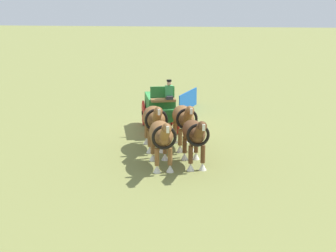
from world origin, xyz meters
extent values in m
plane|color=olive|center=(0.00, 0.00, 0.00)|extent=(220.00, 220.00, 0.00)
cube|color=#236B2D|center=(0.00, 0.00, 1.25)|extent=(2.70, 1.92, 1.00)
cube|color=brown|center=(1.41, 0.40, 1.79)|extent=(0.86, 1.28, 0.12)
cube|color=#236B2D|center=(1.80, 0.51, 1.10)|extent=(0.52, 1.07, 0.60)
cube|color=#236B2D|center=(1.12, 0.32, 2.13)|extent=(0.38, 1.14, 0.55)
cube|color=red|center=(0.00, 0.00, 0.65)|extent=(2.62, 0.89, 0.16)
cylinder|color=red|center=(0.73, 0.99, 0.65)|extent=(1.28, 0.44, 1.31)
cylinder|color=black|center=(0.73, 0.99, 0.65)|extent=(0.24, 0.23, 0.20)
cylinder|color=red|center=(1.14, -0.45, 0.65)|extent=(1.28, 0.44, 1.31)
cylinder|color=black|center=(1.14, -0.45, 0.65)|extent=(0.24, 0.23, 0.20)
cylinder|color=red|center=(-1.14, 0.45, 0.65)|extent=(1.28, 0.44, 1.31)
cylinder|color=black|center=(-1.14, 0.45, 0.65)|extent=(0.24, 0.23, 0.20)
cylinder|color=red|center=(-0.73, -0.99, 0.65)|extent=(1.28, 0.44, 1.31)
cylinder|color=black|center=(-0.73, -0.99, 0.65)|extent=(0.24, 0.23, 0.20)
cylinder|color=brown|center=(2.42, 0.69, 0.70)|extent=(2.53, 0.81, 0.10)
cube|color=#2D2D33|center=(1.45, 0.71, 1.93)|extent=(0.47, 0.42, 0.16)
cube|color=#338C4C|center=(1.33, 0.68, 2.21)|extent=(0.33, 0.41, 0.55)
sphere|color=tan|center=(1.33, 0.68, 2.59)|extent=(0.22, 0.22, 0.22)
cylinder|color=black|center=(1.33, 0.68, 2.72)|extent=(0.24, 0.24, 0.08)
ellipsoid|color=brown|center=(3.11, 1.57, 1.41)|extent=(2.36, 1.48, 0.92)
cylinder|color=brown|center=(3.77, 2.02, 0.66)|extent=(0.18, 0.18, 0.71)
cone|color=silver|center=(3.77, 2.02, 0.15)|extent=(0.30, 0.30, 0.31)
cylinder|color=brown|center=(3.91, 1.53, 0.66)|extent=(0.18, 0.18, 0.71)
cone|color=silver|center=(3.91, 1.53, 0.15)|extent=(0.30, 0.30, 0.31)
cylinder|color=brown|center=(2.30, 1.60, 0.66)|extent=(0.18, 0.18, 0.71)
cone|color=silver|center=(2.30, 1.60, 0.15)|extent=(0.30, 0.30, 0.31)
cylinder|color=brown|center=(2.44, 1.11, 0.66)|extent=(0.18, 0.18, 0.71)
cone|color=silver|center=(2.44, 1.11, 0.15)|extent=(0.30, 0.30, 0.31)
cylinder|color=brown|center=(4.41, 1.94, 1.81)|extent=(1.01, 0.61, 0.81)
ellipsoid|color=brown|center=(4.76, 2.04, 2.06)|extent=(0.65, 0.42, 0.32)
cube|color=silver|center=(5.03, 2.12, 2.06)|extent=(0.09, 0.11, 0.24)
torus|color=black|center=(4.05, 1.84, 1.51)|extent=(0.38, 0.94, 0.95)
cylinder|color=black|center=(2.01, 1.25, 1.11)|extent=(0.14, 0.14, 0.80)
ellipsoid|color=brown|center=(3.47, 0.32, 1.39)|extent=(2.27, 1.52, 0.98)
cylinder|color=brown|center=(4.09, 0.78, 0.63)|extent=(0.18, 0.18, 0.68)
cone|color=silver|center=(4.09, 0.78, 0.15)|extent=(0.30, 0.30, 0.29)
cylinder|color=brown|center=(4.24, 0.26, 0.63)|extent=(0.18, 0.18, 0.68)
cone|color=silver|center=(4.24, 0.26, 0.15)|extent=(0.30, 0.30, 0.29)
cylinder|color=brown|center=(2.69, 0.37, 0.63)|extent=(0.18, 0.18, 0.68)
cone|color=silver|center=(2.69, 0.37, 0.15)|extent=(0.30, 0.30, 0.29)
cylinder|color=brown|center=(2.84, -0.14, 0.63)|extent=(0.18, 0.18, 0.68)
cone|color=silver|center=(2.84, -0.14, 0.15)|extent=(0.30, 0.30, 0.29)
cylinder|color=brown|center=(4.72, 0.68, 1.80)|extent=(1.01, 0.61, 0.81)
ellipsoid|color=brown|center=(5.08, 0.78, 2.06)|extent=(0.65, 0.42, 0.32)
cube|color=silver|center=(5.35, 0.86, 2.06)|extent=(0.09, 0.11, 0.24)
torus|color=black|center=(4.37, 0.58, 1.49)|extent=(0.39, 1.00, 1.00)
cylinder|color=black|center=(2.42, 0.02, 1.09)|extent=(0.14, 0.14, 0.80)
ellipsoid|color=brown|center=(5.61, 2.28, 1.36)|extent=(2.17, 1.39, 0.87)
cylinder|color=brown|center=(6.22, 2.71, 0.65)|extent=(0.18, 0.18, 0.70)
cone|color=silver|center=(6.22, 2.71, 0.15)|extent=(0.30, 0.30, 0.30)
cylinder|color=brown|center=(6.35, 2.25, 0.65)|extent=(0.18, 0.18, 0.70)
cone|color=silver|center=(6.35, 2.25, 0.15)|extent=(0.30, 0.30, 0.30)
cylinder|color=brown|center=(4.87, 2.32, 0.65)|extent=(0.18, 0.18, 0.70)
cone|color=silver|center=(4.87, 2.32, 0.15)|extent=(0.30, 0.30, 0.30)
cylinder|color=brown|center=(5.00, 1.86, 0.65)|extent=(0.18, 0.18, 0.70)
cone|color=silver|center=(5.00, 1.86, 0.15)|extent=(0.30, 0.30, 0.30)
cylinder|color=brown|center=(6.83, 2.63, 1.75)|extent=(1.01, 0.61, 0.81)
ellipsoid|color=brown|center=(7.18, 2.73, 2.01)|extent=(0.65, 0.42, 0.32)
cube|color=silver|center=(7.45, 2.81, 2.01)|extent=(0.09, 0.11, 0.24)
torus|color=black|center=(6.47, 2.53, 1.46)|extent=(0.36, 0.90, 0.90)
cylinder|color=black|center=(4.60, 1.99, 1.06)|extent=(0.14, 0.14, 0.80)
ellipsoid|color=brown|center=(5.97, 1.03, 1.34)|extent=(2.35, 1.48, 0.92)
cylinder|color=brown|center=(6.63, 1.49, 0.62)|extent=(0.18, 0.18, 0.67)
cone|color=silver|center=(6.63, 1.49, 0.14)|extent=(0.30, 0.30, 0.29)
cylinder|color=brown|center=(6.77, 1.00, 0.62)|extent=(0.18, 0.18, 0.67)
cone|color=silver|center=(6.77, 1.00, 0.14)|extent=(0.30, 0.30, 0.29)
cylinder|color=brown|center=(5.16, 1.07, 0.62)|extent=(0.18, 0.18, 0.67)
cone|color=silver|center=(5.16, 1.07, 0.14)|extent=(0.30, 0.30, 0.29)
cylinder|color=brown|center=(5.30, 0.58, 0.62)|extent=(0.18, 0.18, 0.67)
cone|color=silver|center=(5.30, 0.58, 0.14)|extent=(0.30, 0.30, 0.29)
cylinder|color=brown|center=(7.26, 1.40, 1.74)|extent=(1.01, 0.61, 0.81)
ellipsoid|color=brown|center=(7.62, 1.51, 2.00)|extent=(0.65, 0.42, 0.32)
cube|color=silver|center=(7.88, 1.58, 2.00)|extent=(0.09, 0.11, 0.24)
torus|color=black|center=(6.91, 1.30, 1.44)|extent=(0.38, 0.94, 0.95)
cylinder|color=black|center=(4.87, 0.72, 1.04)|extent=(0.14, 0.14, 0.80)
cube|color=#1959B2|center=(-5.14, 0.92, 0.55)|extent=(3.14, 0.74, 1.10)
camera|label=1|loc=(24.91, 4.10, 6.35)|focal=54.18mm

